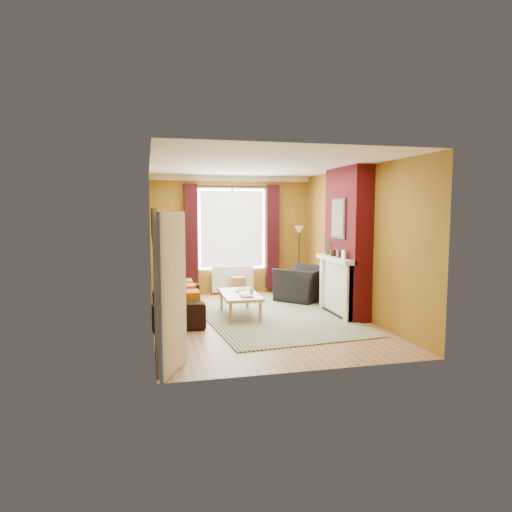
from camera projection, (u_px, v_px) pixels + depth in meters
name	position (u px, v px, depth m)	size (l,w,h in m)	color
ground	(259.00, 319.00, 8.38)	(5.50, 5.50, 0.00)	olive
room_walls	(288.00, 243.00, 8.65)	(3.82, 5.54, 2.83)	olive
striped_rug	(276.00, 318.00, 8.45)	(2.82, 3.70, 0.02)	navy
sofa	(179.00, 300.00, 8.56)	(2.25, 0.88, 0.66)	black
armchair	(304.00, 284.00, 10.11)	(1.13, 0.99, 0.74)	black
coffee_table	(240.00, 296.00, 8.59)	(0.70, 1.35, 0.44)	tan
wicker_stool	(239.00, 286.00, 10.70)	(0.43, 0.43, 0.45)	olive
floor_lamp	(299.00, 240.00, 10.84)	(0.27, 0.27, 1.62)	black
book_a	(241.00, 296.00, 8.24)	(0.21, 0.28, 0.03)	#999999
book_b	(238.00, 289.00, 9.02)	(0.18, 0.25, 0.02)	#999999
mug	(251.00, 291.00, 8.57)	(0.11, 0.11, 0.10)	#999999
tv_remote	(237.00, 291.00, 8.72)	(0.07, 0.15, 0.02)	black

